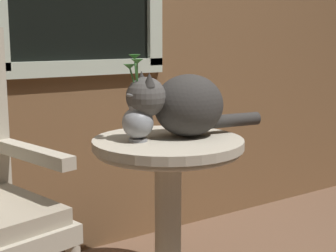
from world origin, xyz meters
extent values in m
cube|color=beige|center=(0.02, 0.76, 0.89)|extent=(0.83, 0.03, 0.07)
cylinder|color=#B2A893|center=(0.09, 0.19, 0.32)|extent=(0.10, 0.10, 0.58)
cylinder|color=#B2A893|center=(0.09, 0.19, 0.63)|extent=(0.58, 0.58, 0.03)
torus|color=#B2A893|center=(0.09, 0.19, 0.60)|extent=(0.56, 0.56, 0.02)
cube|color=#B2A893|center=(-0.47, 0.13, 0.67)|extent=(0.14, 0.41, 0.04)
ellipsoid|color=#33302D|center=(0.19, 0.19, 0.77)|extent=(0.31, 0.28, 0.24)
sphere|color=#494643|center=(0.01, 0.21, 0.81)|extent=(0.15, 0.15, 0.15)
cone|color=#33302D|center=(0.02, 0.26, 0.88)|extent=(0.05, 0.05, 0.05)
cone|color=#33302D|center=(0.00, 0.17, 0.88)|extent=(0.05, 0.05, 0.05)
cylinder|color=#33302D|center=(0.39, 0.16, 0.69)|extent=(0.26, 0.09, 0.05)
cylinder|color=gray|center=(-0.03, 0.21, 0.65)|extent=(0.07, 0.07, 0.01)
ellipsoid|color=gray|center=(-0.03, 0.21, 0.72)|extent=(0.12, 0.12, 0.12)
cylinder|color=gray|center=(-0.03, 0.21, 0.79)|extent=(0.06, 0.06, 0.06)
torus|color=gray|center=(-0.03, 0.21, 0.82)|extent=(0.08, 0.08, 0.01)
cylinder|color=#387533|center=(-0.03, 0.21, 0.88)|extent=(0.02, 0.03, 0.12)
cone|color=#387533|center=(-0.04, 0.20, 0.94)|extent=(0.04, 0.04, 0.02)
cylinder|color=#387533|center=(-0.04, 0.22, 0.87)|extent=(0.03, 0.02, 0.10)
cone|color=#387533|center=(-0.05, 0.23, 0.92)|extent=(0.04, 0.04, 0.02)
cylinder|color=#387533|center=(-0.03, 0.23, 0.89)|extent=(0.01, 0.03, 0.14)
cone|color=#387533|center=(-0.02, 0.24, 0.96)|extent=(0.04, 0.04, 0.02)
camera|label=1|loc=(-0.97, -1.38, 1.04)|focal=54.02mm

